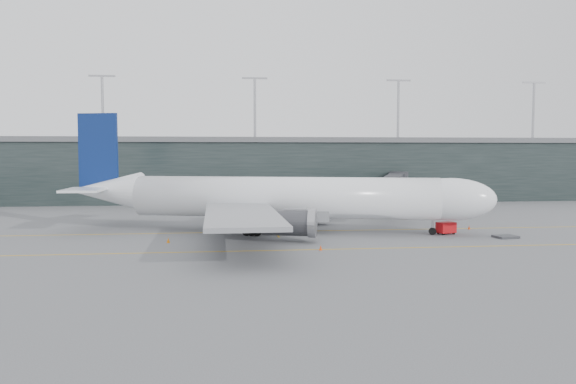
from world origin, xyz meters
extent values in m
plane|color=#55555A|center=(0.00, 0.00, 0.00)|extent=(320.00, 320.00, 0.00)
cube|color=gold|center=(0.00, -4.00, 0.01)|extent=(160.00, 0.25, 0.02)
cube|color=gold|center=(0.00, -20.00, 0.01)|extent=(160.00, 0.25, 0.02)
cube|color=gold|center=(5.00, 20.00, 0.01)|extent=(0.25, 60.00, 0.02)
cube|color=black|center=(0.00, 58.00, 7.00)|extent=(240.00, 35.00, 14.00)
cube|color=#5C5E62|center=(0.00, 58.00, 14.60)|extent=(240.00, 36.00, 1.20)
cylinder|color=#9E9EA3|center=(-30.00, 48.00, 22.00)|extent=(0.60, 0.60, 14.00)
cylinder|color=#9E9EA3|center=(5.00, 48.00, 22.00)|extent=(0.60, 0.60, 14.00)
cylinder|color=#9E9EA3|center=(40.00, 48.00, 22.00)|extent=(0.60, 0.60, 14.00)
cylinder|color=#9E9EA3|center=(75.00, 48.00, 22.00)|extent=(0.60, 0.60, 14.00)
cylinder|color=white|center=(6.32, -4.46, 5.11)|extent=(44.40, 17.38, 5.98)
ellipsoid|color=white|center=(29.13, -10.65, 5.11)|extent=(13.69, 9.06, 5.98)
cone|color=white|center=(-20.22, 2.73, 5.79)|extent=(11.74, 8.32, 5.74)
cube|color=gray|center=(5.39, -4.21, 2.80)|extent=(16.16, 8.69, 1.93)
cube|color=black|center=(32.67, -11.60, 6.08)|extent=(2.81, 3.35, 0.77)
cube|color=gray|center=(-0.39, -18.14, 4.15)|extent=(9.09, 28.10, 0.53)
cylinder|color=#3B3C41|center=(5.78, -13.81, 2.51)|extent=(7.40, 5.03, 3.38)
cube|color=gray|center=(7.44, 10.73, 4.15)|extent=(21.91, 28.43, 0.53)
cylinder|color=#3B3C41|center=(10.58, 3.88, 2.51)|extent=(7.40, 5.03, 3.38)
cube|color=navy|center=(-21.61, 3.11, 11.87)|extent=(6.18, 2.11, 11.58)
cube|color=white|center=(-22.54, -2.14, 6.27)|extent=(5.33, 8.70, 0.34)
cube|color=white|center=(-19.76, 8.10, 6.27)|extent=(8.95, 10.17, 0.34)
cylinder|color=black|center=(26.80, -10.01, 0.53)|extent=(1.13, 0.65, 1.06)
cylinder|color=#9E9EA3|center=(26.80, -10.01, 1.25)|extent=(0.29, 0.29, 2.51)
cylinder|color=black|center=(1.38, -7.92, 0.63)|extent=(1.34, 0.79, 1.25)
cylinder|color=black|center=(3.81, 1.02, 0.63)|extent=(1.34, 0.79, 1.25)
cube|color=#2E2F34|center=(23.28, 1.82, 5.63)|extent=(4.81, 5.07, 3.15)
cube|color=#2E2F34|center=(26.61, 10.56, 5.63)|extent=(7.84, 14.69, 2.82)
cube|color=#2E2F34|center=(31.82, 24.25, 5.63)|extent=(8.11, 14.79, 2.93)
cube|color=#2E2F34|center=(37.03, 37.94, 5.63)|extent=(8.37, 14.89, 3.04)
cylinder|color=#9E9EA3|center=(26.89, 11.30, 2.14)|extent=(0.56, 0.56, 4.28)
cube|color=#3B3C41|center=(26.89, 11.30, 0.39)|extent=(2.71, 2.38, 0.79)
cylinder|color=#2E2F34|center=(23.28, 40.50, 5.63)|extent=(4.51, 4.51, 3.38)
cylinder|color=#2E2F34|center=(23.28, 40.50, 2.03)|extent=(2.03, 2.03, 4.06)
cube|color=red|center=(29.02, -9.47, 0.97)|extent=(2.90, 2.33, 1.49)
cylinder|color=black|center=(28.34, -10.30, 0.23)|extent=(0.49, 0.31, 0.46)
cylinder|color=black|center=(30.08, -9.72, 0.23)|extent=(0.49, 0.31, 0.46)
cylinder|color=black|center=(27.97, -9.22, 0.23)|extent=(0.49, 0.31, 0.46)
cylinder|color=black|center=(29.71, -8.63, 0.23)|extent=(0.49, 0.31, 0.46)
cube|color=#36373B|center=(35.78, -13.70, 0.18)|extent=(3.28, 2.81, 0.29)
cube|color=#3B3C41|center=(-4.49, 11.15, 0.15)|extent=(2.51, 2.27, 0.21)
cube|color=#B4BBC1|center=(-4.49, 11.15, 1.08)|extent=(2.09, 2.03, 1.54)
cube|color=navy|center=(-4.49, 11.15, 1.88)|extent=(2.15, 2.10, 0.08)
cube|color=#3B3C41|center=(-1.55, 10.31, 0.15)|extent=(2.51, 2.27, 0.21)
cube|color=silver|center=(-1.55, 10.31, 1.08)|extent=(2.09, 2.03, 1.54)
cube|color=navy|center=(-1.55, 10.31, 1.88)|extent=(2.15, 2.09, 0.08)
cube|color=#3B3C41|center=(-0.55, 9.73, 0.15)|extent=(2.14, 1.77, 0.20)
cube|color=#9EA4AA|center=(-0.55, 9.73, 1.06)|extent=(1.73, 1.64, 1.52)
cube|color=navy|center=(-0.55, 9.73, 1.85)|extent=(1.79, 1.69, 0.08)
cone|color=#E1400C|center=(34.50, -5.03, 0.31)|extent=(0.38, 0.38, 0.61)
cone|color=#EB440D|center=(8.92, -20.55, 0.31)|extent=(0.39, 0.39, 0.62)
cone|color=orange|center=(8.42, 9.42, 0.31)|extent=(0.39, 0.39, 0.62)
cone|color=orange|center=(-9.69, -12.74, 0.34)|extent=(0.43, 0.43, 0.69)
camera|label=1|loc=(-2.54, -85.86, 11.61)|focal=35.00mm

